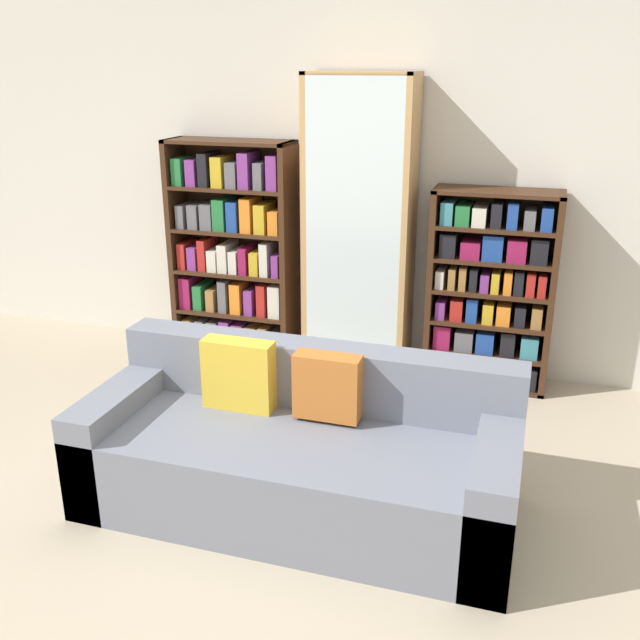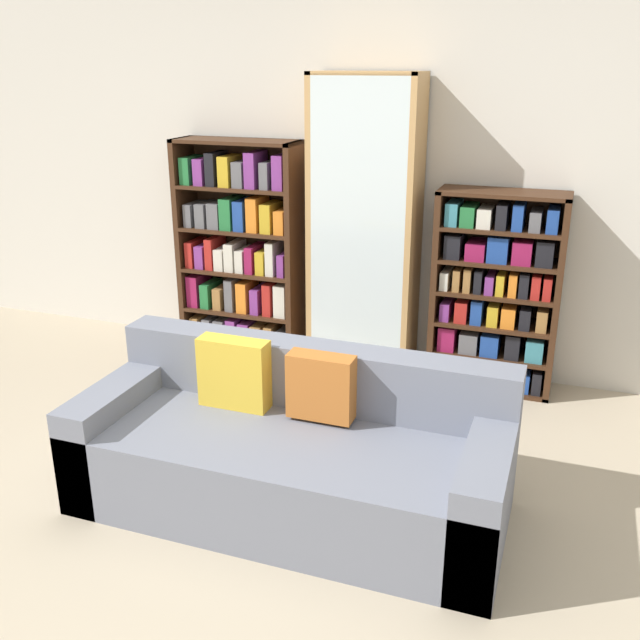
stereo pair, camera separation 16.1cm
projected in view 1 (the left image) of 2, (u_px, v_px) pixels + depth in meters
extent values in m
plane|color=tan|center=(231.00, 544.00, 3.25)|extent=(16.00, 16.00, 0.00)
cube|color=beige|center=(363.00, 173.00, 4.89)|extent=(6.83, 0.06, 2.70)
cube|color=slate|center=(297.00, 471.00, 3.44)|extent=(2.06, 0.86, 0.42)
cube|color=slate|center=(317.00, 374.00, 3.60)|extent=(2.06, 0.20, 0.32)
cube|color=slate|center=(127.00, 432.00, 3.68)|extent=(0.20, 0.86, 0.54)
cube|color=slate|center=(495.00, 494.00, 3.15)|extent=(0.20, 0.86, 0.54)
cube|color=gold|center=(239.00, 375.00, 3.55)|extent=(0.36, 0.12, 0.36)
cube|color=#B76628|center=(328.00, 386.00, 3.42)|extent=(0.32, 0.12, 0.32)
cube|color=#3D2314|center=(180.00, 247.00, 5.27)|extent=(0.04, 0.32, 1.57)
cube|color=#3D2314|center=(290.00, 256.00, 5.02)|extent=(0.04, 0.32, 1.57)
cube|color=#3D2314|center=(229.00, 142.00, 4.88)|extent=(0.90, 0.32, 0.02)
cube|color=#3D2314|center=(238.00, 350.00, 5.41)|extent=(0.90, 0.32, 0.02)
cube|color=#3D2314|center=(242.00, 246.00, 5.28)|extent=(0.90, 0.01, 1.57)
cube|color=#3D2314|center=(236.00, 310.00, 5.30)|extent=(0.82, 0.32, 0.02)
cube|color=#3D2314|center=(234.00, 271.00, 5.20)|extent=(0.82, 0.32, 0.02)
cube|color=#3D2314|center=(233.00, 230.00, 5.09)|extent=(0.82, 0.32, 0.02)
cube|color=#3D2314|center=(231.00, 188.00, 4.99)|extent=(0.82, 0.32, 0.02)
cube|color=olive|center=(194.00, 330.00, 5.46)|extent=(0.07, 0.24, 0.23)
cube|color=#5B5B60|center=(206.00, 331.00, 5.43)|extent=(0.06, 0.24, 0.23)
cube|color=#5B5B60|center=(218.00, 333.00, 5.40)|extent=(0.08, 0.24, 0.23)
cube|color=#7A3384|center=(230.00, 333.00, 5.37)|extent=(0.08, 0.24, 0.25)
cube|color=#7A3384|center=(243.00, 335.00, 5.34)|extent=(0.09, 0.24, 0.23)
cube|color=olive|center=(255.00, 337.00, 5.32)|extent=(0.08, 0.24, 0.22)
cube|color=olive|center=(268.00, 338.00, 5.29)|extent=(0.06, 0.24, 0.23)
cube|color=#5B5B60|center=(281.00, 341.00, 5.26)|extent=(0.09, 0.24, 0.20)
cube|color=#8E1947|center=(191.00, 290.00, 5.35)|extent=(0.09, 0.24, 0.23)
cube|color=#237038|center=(204.00, 295.00, 5.33)|extent=(0.07, 0.24, 0.18)
cube|color=olive|center=(216.00, 297.00, 5.30)|extent=(0.06, 0.24, 0.16)
cube|color=#5B5B60|center=(228.00, 293.00, 5.26)|extent=(0.06, 0.24, 0.24)
cube|color=orange|center=(241.00, 296.00, 5.24)|extent=(0.08, 0.24, 0.22)
cube|color=#7A3384|center=(254.00, 299.00, 5.21)|extent=(0.06, 0.24, 0.19)
cube|color=#AD231E|center=(266.00, 297.00, 5.18)|extent=(0.06, 0.24, 0.24)
cube|color=beige|center=(279.00, 299.00, 5.15)|extent=(0.09, 0.24, 0.24)
cube|color=#AD231E|center=(188.00, 254.00, 5.25)|extent=(0.06, 0.24, 0.19)
cube|color=#7A3384|center=(198.00, 256.00, 5.24)|extent=(0.07, 0.24, 0.17)
cube|color=#AD231E|center=(208.00, 253.00, 5.20)|extent=(0.06, 0.24, 0.23)
cube|color=beige|center=(218.00, 258.00, 5.19)|extent=(0.07, 0.24, 0.16)
cube|color=beige|center=(228.00, 256.00, 5.16)|extent=(0.07, 0.24, 0.20)
cube|color=beige|center=(239.00, 260.00, 5.15)|extent=(0.06, 0.24, 0.16)
cube|color=#8E1947|center=(248.00, 259.00, 5.12)|extent=(0.06, 0.24, 0.19)
cube|color=gold|center=(259.00, 261.00, 5.10)|extent=(0.06, 0.24, 0.17)
cube|color=beige|center=(269.00, 257.00, 5.07)|extent=(0.06, 0.24, 0.24)
cube|color=#7A3384|center=(280.00, 263.00, 5.06)|extent=(0.05, 0.24, 0.16)
cube|color=#5B5B60|center=(187.00, 215.00, 5.15)|extent=(0.06, 0.24, 0.16)
cube|color=#5B5B60|center=(199.00, 215.00, 5.12)|extent=(0.08, 0.24, 0.17)
cube|color=#5B5B60|center=(212.00, 215.00, 5.09)|extent=(0.09, 0.24, 0.18)
cube|color=#237038|center=(225.00, 213.00, 5.06)|extent=(0.09, 0.24, 0.22)
cube|color=#1E4293|center=(238.00, 215.00, 5.03)|extent=(0.08, 0.24, 0.21)
cube|color=orange|center=(251.00, 214.00, 5.00)|extent=(0.08, 0.24, 0.24)
cube|color=gold|center=(265.00, 217.00, 4.97)|extent=(0.08, 0.24, 0.20)
cube|color=orange|center=(278.00, 221.00, 4.95)|extent=(0.07, 0.24, 0.16)
cube|color=#237038|center=(184.00, 170.00, 5.05)|extent=(0.08, 0.24, 0.19)
cube|color=#7A3384|center=(197.00, 172.00, 5.02)|extent=(0.07, 0.24, 0.18)
cube|color=black|center=(209.00, 169.00, 4.98)|extent=(0.07, 0.24, 0.23)
cube|color=gold|center=(223.00, 171.00, 4.96)|extent=(0.08, 0.24, 0.21)
cube|color=#5B5B60|center=(237.00, 174.00, 4.93)|extent=(0.08, 0.24, 0.18)
cube|color=#7A3384|center=(249.00, 170.00, 4.89)|extent=(0.08, 0.24, 0.24)
cube|color=#5B5B60|center=(263.00, 175.00, 4.88)|extent=(0.06, 0.24, 0.18)
cube|color=#7A3384|center=(277.00, 172.00, 4.84)|extent=(0.07, 0.24, 0.23)
cube|color=tan|center=(312.00, 226.00, 4.88)|extent=(0.04, 0.36, 2.02)
cube|color=tan|center=(409.00, 233.00, 4.69)|extent=(0.04, 0.36, 2.02)
cube|color=tan|center=(362.00, 73.00, 4.45)|extent=(0.71, 0.36, 0.02)
cube|color=tan|center=(357.00, 366.00, 5.13)|extent=(0.71, 0.36, 0.02)
cube|color=tan|center=(365.00, 224.00, 4.94)|extent=(0.71, 0.01, 2.02)
cube|color=silver|center=(352.00, 235.00, 4.63)|extent=(0.63, 0.01, 1.99)
cube|color=tan|center=(357.00, 321.00, 5.01)|extent=(0.63, 0.32, 0.02)
cube|color=tan|center=(358.00, 276.00, 4.90)|extent=(0.63, 0.32, 0.02)
cube|color=tan|center=(359.00, 230.00, 4.79)|extent=(0.63, 0.32, 0.02)
cube|color=tan|center=(360.00, 181.00, 4.67)|extent=(0.63, 0.32, 0.02)
cube|color=tan|center=(361.00, 129.00, 4.56)|extent=(0.63, 0.32, 0.02)
cylinder|color=silver|center=(327.00, 356.00, 5.16)|extent=(0.01, 0.01, 0.08)
cone|color=silver|center=(327.00, 344.00, 5.13)|extent=(0.09, 0.09, 0.10)
cylinder|color=silver|center=(346.00, 358.00, 5.12)|extent=(0.01, 0.01, 0.08)
cone|color=silver|center=(347.00, 346.00, 5.09)|extent=(0.09, 0.09, 0.10)
cylinder|color=silver|center=(367.00, 360.00, 5.09)|extent=(0.01, 0.01, 0.08)
cone|color=silver|center=(367.00, 348.00, 5.06)|extent=(0.09, 0.09, 0.10)
cylinder|color=silver|center=(387.00, 362.00, 5.05)|extent=(0.01, 0.01, 0.08)
cone|color=silver|center=(388.00, 350.00, 5.01)|extent=(0.09, 0.09, 0.10)
cylinder|color=silver|center=(324.00, 312.00, 5.06)|extent=(0.01, 0.01, 0.07)
cone|color=silver|center=(324.00, 302.00, 5.04)|extent=(0.07, 0.07, 0.08)
cylinder|color=silver|center=(338.00, 313.00, 5.04)|extent=(0.01, 0.01, 0.07)
cone|color=silver|center=(338.00, 303.00, 5.02)|extent=(0.07, 0.07, 0.08)
cylinder|color=silver|center=(350.00, 315.00, 4.99)|extent=(0.01, 0.01, 0.07)
cone|color=silver|center=(350.00, 306.00, 4.97)|extent=(0.07, 0.07, 0.08)
cylinder|color=silver|center=(365.00, 315.00, 5.00)|extent=(0.01, 0.01, 0.07)
cone|color=silver|center=(365.00, 305.00, 4.97)|extent=(0.07, 0.07, 0.08)
cylinder|color=silver|center=(379.00, 317.00, 4.96)|extent=(0.01, 0.01, 0.07)
cone|color=silver|center=(379.00, 307.00, 4.94)|extent=(0.07, 0.07, 0.08)
cylinder|color=silver|center=(393.00, 318.00, 4.94)|extent=(0.01, 0.01, 0.07)
cone|color=silver|center=(393.00, 308.00, 4.91)|extent=(0.07, 0.07, 0.08)
cylinder|color=silver|center=(327.00, 267.00, 4.94)|extent=(0.01, 0.01, 0.07)
cone|color=silver|center=(327.00, 257.00, 4.92)|extent=(0.09, 0.09, 0.08)
cylinder|color=silver|center=(349.00, 268.00, 4.92)|extent=(0.01, 0.01, 0.07)
cone|color=silver|center=(349.00, 258.00, 4.89)|extent=(0.09, 0.09, 0.08)
cylinder|color=silver|center=(369.00, 270.00, 4.87)|extent=(0.01, 0.01, 0.07)
cone|color=silver|center=(370.00, 259.00, 4.85)|extent=(0.09, 0.09, 0.08)
cylinder|color=silver|center=(391.00, 272.00, 4.83)|extent=(0.01, 0.01, 0.07)
cone|color=silver|center=(391.00, 261.00, 4.80)|extent=(0.09, 0.09, 0.08)
cylinder|color=silver|center=(327.00, 220.00, 4.83)|extent=(0.01, 0.01, 0.08)
cone|color=silver|center=(328.00, 207.00, 4.80)|extent=(0.09, 0.09, 0.10)
cylinder|color=silver|center=(349.00, 221.00, 4.80)|extent=(0.01, 0.01, 0.08)
cone|color=silver|center=(349.00, 207.00, 4.77)|extent=(0.09, 0.09, 0.10)
cylinder|color=silver|center=(370.00, 223.00, 4.74)|extent=(0.01, 0.01, 0.08)
cone|color=silver|center=(370.00, 209.00, 4.71)|extent=(0.09, 0.09, 0.10)
cylinder|color=silver|center=(393.00, 223.00, 4.72)|extent=(0.01, 0.01, 0.08)
cone|color=silver|center=(393.00, 210.00, 4.69)|extent=(0.09, 0.09, 0.10)
cylinder|color=silver|center=(331.00, 172.00, 4.70)|extent=(0.01, 0.01, 0.08)
cone|color=silver|center=(331.00, 158.00, 4.68)|extent=(0.09, 0.09, 0.10)
cylinder|color=silver|center=(360.00, 173.00, 4.65)|extent=(0.01, 0.01, 0.08)
cone|color=silver|center=(360.00, 159.00, 4.62)|extent=(0.09, 0.09, 0.10)
cylinder|color=silver|center=(390.00, 174.00, 4.60)|extent=(0.01, 0.01, 0.08)
cone|color=silver|center=(390.00, 160.00, 4.57)|extent=(0.09, 0.09, 0.10)
cylinder|color=silver|center=(325.00, 119.00, 4.62)|extent=(0.01, 0.01, 0.09)
cone|color=silver|center=(325.00, 103.00, 4.58)|extent=(0.07, 0.07, 0.11)
cylinder|color=silver|center=(339.00, 119.00, 4.58)|extent=(0.01, 0.01, 0.09)
cone|color=silver|center=(339.00, 103.00, 4.55)|extent=(0.07, 0.07, 0.11)
cylinder|color=silver|center=(354.00, 120.00, 4.57)|extent=(0.01, 0.01, 0.09)
cone|color=silver|center=(355.00, 103.00, 4.54)|extent=(0.07, 0.07, 0.11)
cylinder|color=silver|center=(368.00, 120.00, 4.52)|extent=(0.01, 0.01, 0.09)
cone|color=silver|center=(369.00, 104.00, 4.49)|extent=(0.07, 0.07, 0.11)
cylinder|color=silver|center=(384.00, 120.00, 4.51)|extent=(0.01, 0.01, 0.09)
cone|color=silver|center=(385.00, 104.00, 4.48)|extent=(0.07, 0.07, 0.11)
cylinder|color=silver|center=(400.00, 121.00, 4.48)|extent=(0.01, 0.01, 0.09)
cone|color=silver|center=(400.00, 104.00, 4.44)|extent=(0.07, 0.07, 0.11)
cube|color=#3D2314|center=(432.00, 285.00, 4.78)|extent=(0.04, 0.32, 1.32)
cube|color=#3D2314|center=(552.00, 296.00, 4.56)|extent=(0.04, 0.32, 1.32)
cube|color=#3D2314|center=(499.00, 192.00, 4.45)|extent=(0.81, 0.32, 0.02)
cube|color=#3D2314|center=(483.00, 380.00, 4.89)|extent=(0.81, 0.32, 0.02)
cube|color=#3D2314|center=(493.00, 284.00, 4.81)|extent=(0.81, 0.01, 1.32)
cube|color=#3D2314|center=(485.00, 350.00, 4.82)|extent=(0.73, 0.32, 0.02)
cube|color=#3D2314|center=(488.00, 321.00, 4.74)|extent=(0.73, 0.32, 0.02)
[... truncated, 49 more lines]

